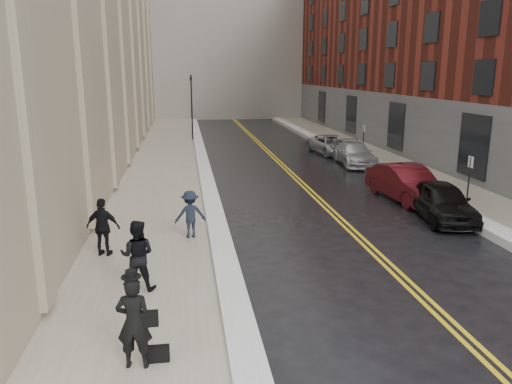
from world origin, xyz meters
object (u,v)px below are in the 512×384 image
object	(u,v)px
car_maroon	(406,183)
car_silver_far	(332,145)
car_silver_near	(354,154)
pedestrian_a	(137,255)
car_black	(442,201)
pedestrian_main	(134,323)
pedestrian_c	(103,227)
pedestrian_b	(190,214)

from	to	relation	value
car_maroon	car_silver_far	distance (m)	12.52
car_silver_near	pedestrian_a	distance (m)	19.95
car_maroon	car_black	bearing A→B (deg)	-94.50
car_silver_near	pedestrian_main	bearing A→B (deg)	-115.80
pedestrian_a	pedestrian_c	size ratio (longest dim) A/B	1.04
car_maroon	pedestrian_a	distance (m)	13.32
car_black	pedestrian_b	xyz separation A→B (m)	(-9.42, -1.16, 0.22)
car_maroon	car_silver_near	size ratio (longest dim) A/B	1.02
car_maroon	pedestrian_a	bearing A→B (deg)	-149.62
car_black	car_silver_far	bearing A→B (deg)	96.80
pedestrian_b	pedestrian_c	bearing A→B (deg)	18.54
pedestrian_b	pedestrian_c	xyz separation A→B (m)	(-2.56, -1.31, 0.08)
car_maroon	pedestrian_b	world-z (taller)	pedestrian_b
car_black	pedestrian_main	size ratio (longest dim) A/B	2.36
car_silver_far	pedestrian_main	xyz separation A→B (m)	(-10.85, -23.91, 0.41)
car_maroon	pedestrian_c	xyz separation A→B (m)	(-11.90, -5.37, 0.25)
car_black	car_maroon	xyz separation A→B (m)	(-0.09, 2.91, 0.05)
pedestrian_a	car_maroon	bearing A→B (deg)	-133.41
car_silver_near	car_silver_far	xyz separation A→B (m)	(-0.21, 4.01, -0.03)
car_silver_far	pedestrian_b	distance (m)	19.22
pedestrian_b	pedestrian_a	bearing A→B (deg)	62.17
car_black	pedestrian_c	bearing A→B (deg)	-160.44
pedestrian_a	car_silver_near	bearing A→B (deg)	-114.49
car_maroon	car_silver_near	bearing A→B (deg)	79.72
car_black	car_maroon	world-z (taller)	car_maroon
car_black	car_silver_near	world-z (taller)	car_black
car_black	car_silver_near	bearing A→B (deg)	95.33
car_silver_near	car_silver_far	size ratio (longest dim) A/B	1.00
car_silver_near	pedestrian_c	size ratio (longest dim) A/B	2.62
car_silver_near	pedestrian_main	world-z (taller)	pedestrian_main
pedestrian_main	pedestrian_a	distance (m)	3.46
car_black	car_silver_near	distance (m)	11.42
car_silver_far	pedestrian_c	xyz separation A→B (m)	(-12.29, -17.89, 0.39)
pedestrian_main	pedestrian_a	xyz separation A→B (m)	(-0.23, 3.45, 0.01)
car_black	pedestrian_c	xyz separation A→B (m)	(-11.98, -2.46, 0.30)
car_silver_far	pedestrian_main	distance (m)	26.26
car_silver_near	pedestrian_c	xyz separation A→B (m)	(-12.50, -13.87, 0.36)
pedestrian_a	pedestrian_c	world-z (taller)	pedestrian_a
car_maroon	pedestrian_main	xyz separation A→B (m)	(-10.46, -11.39, 0.27)
car_silver_near	pedestrian_main	distance (m)	22.77
car_silver_far	pedestrian_a	distance (m)	23.27
car_silver_near	pedestrian_a	size ratio (longest dim) A/B	2.53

